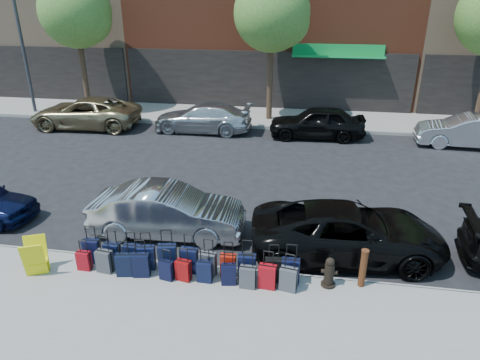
% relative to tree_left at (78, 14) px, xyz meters
% --- Properties ---
extents(ground, '(120.00, 120.00, 0.00)m').
position_rel_tree_left_xyz_m(ground, '(9.86, -9.50, -5.41)').
color(ground, black).
rests_on(ground, ground).
extents(sidewalk_near, '(60.00, 4.00, 0.15)m').
position_rel_tree_left_xyz_m(sidewalk_near, '(9.86, -16.00, -5.34)').
color(sidewalk_near, gray).
rests_on(sidewalk_near, ground).
extents(sidewalk_far, '(60.00, 4.00, 0.15)m').
position_rel_tree_left_xyz_m(sidewalk_far, '(9.86, 0.50, -5.34)').
color(sidewalk_far, gray).
rests_on(sidewalk_far, ground).
extents(curb_near, '(60.00, 0.08, 0.15)m').
position_rel_tree_left_xyz_m(curb_near, '(9.86, -13.98, -5.34)').
color(curb_near, gray).
rests_on(curb_near, ground).
extents(curb_far, '(60.00, 0.08, 0.15)m').
position_rel_tree_left_xyz_m(curb_far, '(9.86, -1.52, -5.34)').
color(curb_far, gray).
rests_on(curb_far, ground).
extents(tree_left, '(3.80, 3.80, 7.27)m').
position_rel_tree_left_xyz_m(tree_left, '(0.00, 0.00, 0.00)').
color(tree_left, black).
rests_on(tree_left, sidewalk_far).
extents(tree_center, '(3.80, 3.80, 7.27)m').
position_rel_tree_left_xyz_m(tree_center, '(10.50, 0.00, 0.00)').
color(tree_center, black).
rests_on(tree_center, sidewalk_far).
extents(streetlight, '(2.59, 0.18, 8.00)m').
position_rel_tree_left_xyz_m(streetlight, '(-2.94, -0.70, -0.75)').
color(streetlight, '#333338').
rests_on(streetlight, sidewalk_far).
extents(suitcase_front_0, '(0.42, 0.25, 0.99)m').
position_rel_tree_left_xyz_m(suitcase_front_0, '(7.34, -14.26, -4.95)').
color(suitcase_front_0, black).
rests_on(suitcase_front_0, sidewalk_near).
extents(suitcase_front_1, '(0.40, 0.24, 0.94)m').
position_rel_tree_left_xyz_m(suitcase_front_1, '(7.91, -14.29, -4.97)').
color(suitcase_front_1, black).
rests_on(suitcase_front_1, sidewalk_near).
extents(suitcase_front_2, '(0.39, 0.22, 0.93)m').
position_rel_tree_left_xyz_m(suitcase_front_2, '(8.39, -14.26, -4.97)').
color(suitcase_front_2, black).
rests_on(suitcase_front_2, sidewalk_near).
extents(suitcase_front_3, '(0.45, 0.30, 0.99)m').
position_rel_tree_left_xyz_m(suitcase_front_3, '(8.82, -14.32, -4.95)').
color(suitcase_front_3, black).
rests_on(suitcase_front_3, sidewalk_near).
extents(suitcase_front_4, '(0.48, 0.33, 1.07)m').
position_rel_tree_left_xyz_m(suitcase_front_4, '(9.33, -14.25, -4.93)').
color(suitcase_front_4, black).
rests_on(suitcase_front_4, sidewalk_near).
extents(suitcase_front_5, '(0.43, 0.24, 1.01)m').
position_rel_tree_left_xyz_m(suitcase_front_5, '(9.88, -14.27, -4.94)').
color(suitcase_front_5, black).
rests_on(suitcase_front_5, sidewalk_near).
extents(suitcase_front_6, '(0.42, 0.26, 0.96)m').
position_rel_tree_left_xyz_m(suitcase_front_6, '(10.36, -14.31, -4.96)').
color(suitcase_front_6, '#414046').
rests_on(suitcase_front_6, sidewalk_near).
extents(suitcase_front_7, '(0.38, 0.21, 0.89)m').
position_rel_tree_left_xyz_m(suitcase_front_7, '(10.84, -14.25, -4.98)').
color(suitcase_front_7, '#9B170A').
rests_on(suitcase_front_7, sidewalk_near).
extents(suitcase_front_8, '(0.42, 0.24, 1.00)m').
position_rel_tree_left_xyz_m(suitcase_front_8, '(11.30, -14.29, -4.95)').
color(suitcase_front_8, black).
rests_on(suitcase_front_8, sidewalk_near).
extents(suitcase_front_9, '(0.43, 0.27, 0.96)m').
position_rel_tree_left_xyz_m(suitcase_front_9, '(11.94, -14.31, -4.96)').
color(suitcase_front_9, black).
rests_on(suitcase_front_9, sidewalk_near).
extents(suitcase_front_10, '(0.42, 0.23, 1.00)m').
position_rel_tree_left_xyz_m(suitcase_front_10, '(12.33, -14.30, -4.95)').
color(suitcase_front_10, black).
rests_on(suitcase_front_10, sidewalk_near).
extents(suitcase_back_0, '(0.33, 0.20, 0.79)m').
position_rel_tree_left_xyz_m(suitcase_back_0, '(7.31, -14.61, -5.01)').
color(suitcase_back_0, maroon).
rests_on(suitcase_back_0, sidewalk_near).
extents(suitcase_back_1, '(0.41, 0.27, 0.92)m').
position_rel_tree_left_xyz_m(suitcase_back_1, '(7.85, -14.61, -4.97)').
color(suitcase_back_1, '#37373B').
rests_on(suitcase_back_1, sidewalk_near).
extents(suitcase_back_2, '(0.42, 0.29, 0.91)m').
position_rel_tree_left_xyz_m(suitcase_back_2, '(8.38, -14.67, -4.98)').
color(suitcase_back_2, black).
rests_on(suitcase_back_2, sidewalk_near).
extents(suitcase_back_3, '(0.44, 0.30, 0.96)m').
position_rel_tree_left_xyz_m(suitcase_back_3, '(8.79, -14.63, -4.96)').
color(suitcase_back_3, black).
rests_on(suitcase_back_3, sidewalk_near).
extents(suitcase_back_4, '(0.36, 0.25, 0.78)m').
position_rel_tree_left_xyz_m(suitcase_back_4, '(9.43, -14.66, -5.02)').
color(suitcase_back_4, black).
rests_on(suitcase_back_4, sidewalk_near).
extents(suitcase_back_5, '(0.38, 0.27, 0.84)m').
position_rel_tree_left_xyz_m(suitcase_back_5, '(9.83, -14.62, -5.00)').
color(suitcase_back_5, maroon).
rests_on(suitcase_back_5, sidewalk_near).
extents(suitcase_back_6, '(0.36, 0.21, 0.85)m').
position_rel_tree_left_xyz_m(suitcase_back_6, '(10.34, -14.59, -5.00)').
color(suitcase_back_6, black).
rests_on(suitcase_back_6, sidewalk_near).
extents(suitcase_back_7, '(0.38, 0.25, 0.83)m').
position_rel_tree_left_xyz_m(suitcase_back_7, '(10.92, -14.59, -5.00)').
color(suitcase_back_7, black).
rests_on(suitcase_back_7, sidewalk_near).
extents(suitcase_back_8, '(0.37, 0.22, 0.88)m').
position_rel_tree_left_xyz_m(suitcase_back_8, '(11.37, -14.64, -4.99)').
color(suitcase_back_8, '#3D3D42').
rests_on(suitcase_back_8, sidewalk_near).
extents(suitcase_back_9, '(0.41, 0.26, 0.94)m').
position_rel_tree_left_xyz_m(suitcase_back_9, '(11.82, -14.58, -4.97)').
color(suitcase_back_9, maroon).
rests_on(suitcase_back_9, sidewalk_near).
extents(suitcase_back_10, '(0.42, 0.29, 0.92)m').
position_rel_tree_left_xyz_m(suitcase_back_10, '(12.30, -14.59, -4.97)').
color(suitcase_back_10, '#404045').
rests_on(suitcase_back_10, sidewalk_near).
extents(fire_hydrant, '(0.38, 0.34, 0.75)m').
position_rel_tree_left_xyz_m(fire_hydrant, '(13.22, -14.28, -4.92)').
color(fire_hydrant, black).
rests_on(fire_hydrant, sidewalk_near).
extents(bollard, '(0.18, 0.18, 0.96)m').
position_rel_tree_left_xyz_m(bollard, '(13.98, -14.16, -4.76)').
color(bollard, '#38190C').
rests_on(bollard, sidewalk_near).
extents(display_rack, '(0.69, 0.72, 0.91)m').
position_rel_tree_left_xyz_m(display_rack, '(6.25, -14.94, -4.81)').
color(display_rack, yellow).
rests_on(display_rack, sidewalk_near).
extents(car_near_1, '(4.43, 1.72, 1.44)m').
position_rel_tree_left_xyz_m(car_near_1, '(8.72, -12.38, -4.69)').
color(car_near_1, '#B0B2B7').
rests_on(car_near_1, ground).
extents(car_near_2, '(5.24, 2.82, 1.40)m').
position_rel_tree_left_xyz_m(car_near_2, '(13.72, -12.66, -4.71)').
color(car_near_2, black).
rests_on(car_near_2, ground).
extents(car_far_0, '(5.65, 2.85, 1.53)m').
position_rel_tree_left_xyz_m(car_far_0, '(1.13, -2.72, -4.64)').
color(car_far_0, '#907F58').
rests_on(car_far_0, ground).
extents(car_far_1, '(4.91, 2.04, 1.42)m').
position_rel_tree_left_xyz_m(car_far_1, '(7.27, -2.44, -4.70)').
color(car_far_1, silver).
rests_on(car_far_1, ground).
extents(car_far_2, '(4.57, 2.00, 1.53)m').
position_rel_tree_left_xyz_m(car_far_2, '(12.91, -2.55, -4.65)').
color(car_far_2, black).
rests_on(car_far_2, ground).
extents(car_far_3, '(4.51, 1.78, 1.46)m').
position_rel_tree_left_xyz_m(car_far_3, '(19.63, -2.77, -4.68)').
color(car_far_3, silver).
rests_on(car_far_3, ground).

